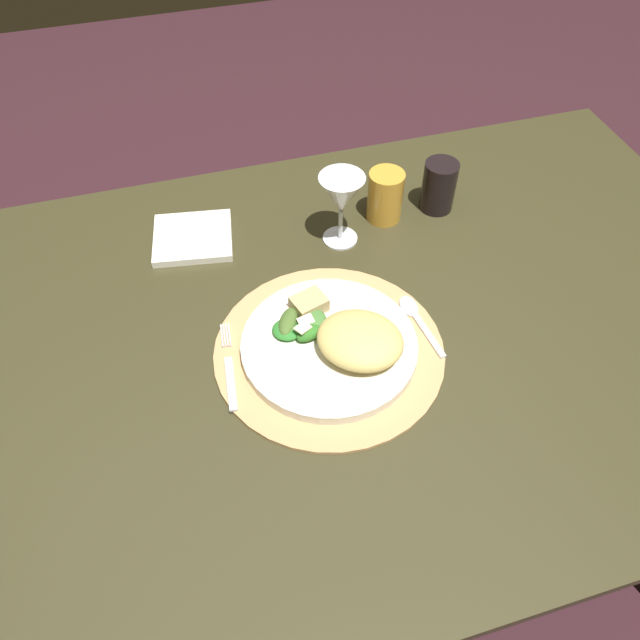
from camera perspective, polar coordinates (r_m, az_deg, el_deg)
The scene contains 13 objects.
ground_plane at distance 1.63m, azimuth 2.01°, elevation -17.38°, with size 6.00×6.00×0.00m, color #351B21.
dining_table at distance 1.11m, azimuth 2.84°, elevation -4.97°, with size 1.44×0.94×0.73m.
placemat at distance 0.97m, azimuth 0.83°, elevation -2.81°, with size 0.36×0.36×0.01m, color tan.
dinner_plate at distance 0.96m, azimuth 0.84°, elevation -2.37°, with size 0.27×0.27×0.02m, color silver.
pasta_serving at distance 0.93m, azimuth 3.67°, elevation -1.84°, with size 0.13×0.11×0.05m, color #E1C56C.
salad_greens at distance 0.96m, azimuth -1.75°, elevation -0.52°, with size 0.10×0.08×0.02m.
bread_piece at distance 0.99m, azimuth -1.01°, elevation 1.47°, with size 0.05×0.04×0.02m, color tan.
fork at distance 0.95m, azimuth -8.27°, elevation -4.53°, with size 0.03×0.16×0.00m.
spoon at distance 1.02m, azimuth 8.65°, elevation 0.49°, with size 0.03×0.14×0.01m.
napkin at distance 1.16m, azimuth -11.54°, elevation 7.39°, with size 0.14×0.13×0.01m, color white.
wine_glass at distance 1.09m, azimuth 1.97°, elevation 11.21°, with size 0.08×0.08×0.14m.
amber_tumbler at distance 1.17m, azimuth 5.97°, elevation 11.20°, with size 0.07×0.07×0.10m, color gold.
dark_tumbler at distance 1.21m, azimuth 10.80°, elevation 11.93°, with size 0.06×0.06×0.10m, color black.
Camera 1 is at (-0.23, -0.60, 1.50)m, focal length 35.03 mm.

